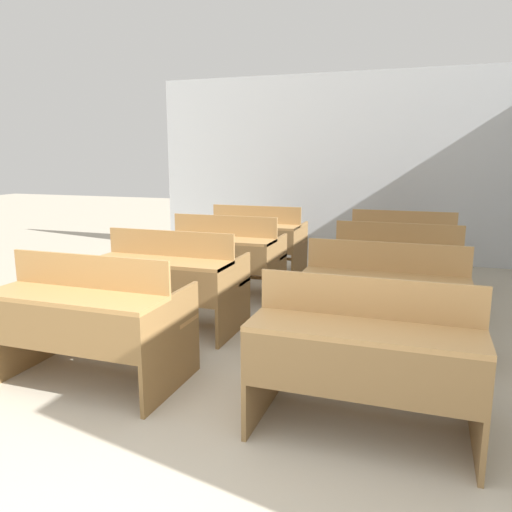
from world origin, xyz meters
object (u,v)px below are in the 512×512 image
bench_second_right (384,297)px  bench_back_left (256,238)px  bench_second_left (170,279)px  bench_back_right (402,246)px  bench_front_left (90,318)px  bench_third_right (396,266)px  bench_front_right (365,353)px  bench_third_left (224,254)px

bench_second_right → bench_back_left: same height
bench_second_left → bench_back_right: size_ratio=1.00×
bench_front_left → bench_second_right: same height
bench_back_left → bench_back_right: (1.86, 0.00, 0.00)m
bench_third_right → bench_second_left: bearing=-147.8°
bench_front_right → bench_third_right: 2.35m
bench_third_right → bench_back_right: same height
bench_front_left → bench_back_left: 3.48m
bench_second_left → bench_second_right: (1.85, 0.01, 0.00)m
bench_back_left → bench_back_right: bearing=0.1°
bench_third_left → bench_third_right: (1.85, -0.02, 0.00)m
bench_front_left → bench_second_left: (-0.01, 1.14, 0.00)m
bench_front_right → bench_third_left: (-1.83, 2.37, 0.00)m
bench_third_left → bench_third_right: 1.85m
bench_second_left → bench_second_right: bearing=0.2°
bench_back_left → bench_third_left: bearing=-89.0°
bench_second_left → bench_front_right: bearing=-32.3°
bench_front_left → bench_front_right: same height
bench_front_right → bench_back_right: same height
bench_second_right → bench_third_right: size_ratio=1.00×
bench_front_left → bench_third_left: 2.35m
bench_front_left → bench_back_right: 3.95m
bench_front_right → bench_front_left: bearing=179.2°
bench_front_left → bench_front_right: 1.84m
bench_front_right → bench_second_right: bearing=89.8°
bench_second_left → bench_second_right: size_ratio=1.00×
bench_second_right → bench_back_right: same height
bench_second_right → bench_back_left: 2.98m
bench_front_left → bench_third_right: same height
bench_third_left → bench_back_left: bearing=91.0°
bench_front_right → bench_back_left: same height
bench_third_left → bench_back_right: 2.17m
bench_second_right → bench_back_right: 2.34m
bench_third_right → bench_back_right: bearing=90.4°
bench_second_right → bench_front_right: bearing=-90.2°
bench_second_left → bench_third_right: bearing=32.2°
bench_third_left → bench_second_left: bearing=-90.9°
bench_third_left → bench_back_left: size_ratio=1.00×
bench_front_right → bench_back_left: (-1.85, 3.51, 0.00)m
bench_front_right → bench_back_left: bearing=117.8°
bench_third_left → bench_back_left: same height
bench_front_left → bench_second_left: bearing=90.7°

